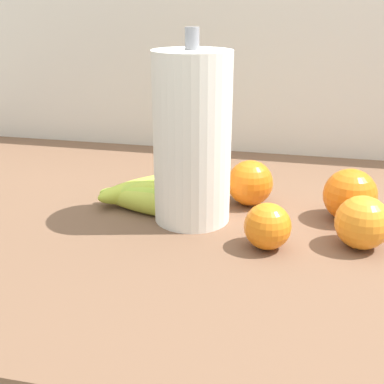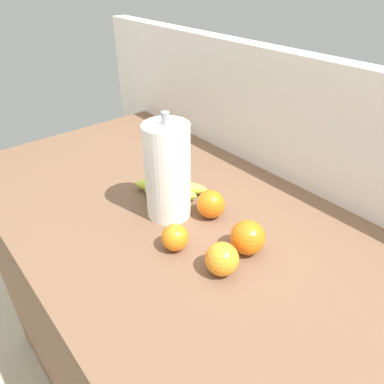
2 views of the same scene
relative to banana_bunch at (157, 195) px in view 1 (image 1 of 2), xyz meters
name	(u,v)px [view 1 (image 1 of 2)]	position (x,y,z in m)	size (l,w,h in m)	color
wall_back	(349,269)	(0.36, 0.37, -0.30)	(2.36, 0.06, 1.30)	silver
banana_bunch	(157,195)	(0.00, 0.00, 0.00)	(0.22, 0.19, 0.04)	#B5C03F
orange_back_left	(350,195)	(0.30, 0.01, 0.02)	(0.08, 0.08, 0.08)	orange
orange_center	(250,183)	(0.15, 0.04, 0.02)	(0.07, 0.07, 0.07)	orange
orange_right	(362,222)	(0.31, -0.08, 0.02)	(0.07, 0.07, 0.07)	orange
orange_front	(268,226)	(0.19, -0.11, 0.01)	(0.06, 0.06, 0.06)	orange
paper_towel_roll	(192,139)	(0.07, -0.03, 0.11)	(0.12, 0.12, 0.28)	white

